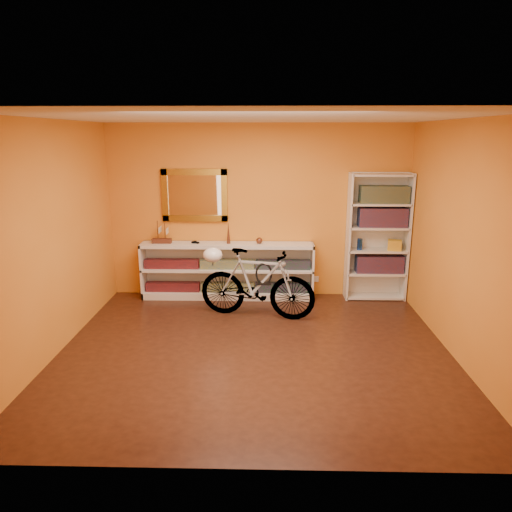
{
  "coord_description": "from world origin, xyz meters",
  "views": [
    {
      "loc": [
        0.14,
        -4.97,
        2.43
      ],
      "look_at": [
        0.0,
        0.7,
        0.95
      ],
      "focal_mm": 32.74,
      "sensor_mm": 36.0,
      "label": 1
    }
  ],
  "objects_px": {
    "helmet": "(213,255)",
    "console_unit": "(228,271)",
    "bookcase": "(378,237)",
    "bicycle": "(257,284)"
  },
  "relations": [
    {
      "from": "bicycle",
      "to": "helmet",
      "type": "distance_m",
      "value": 0.72
    },
    {
      "from": "helmet",
      "to": "bicycle",
      "type": "bearing_deg",
      "value": -11.98
    },
    {
      "from": "bookcase",
      "to": "bicycle",
      "type": "height_order",
      "value": "bookcase"
    },
    {
      "from": "helmet",
      "to": "console_unit",
      "type": "bearing_deg",
      "value": 77.78
    },
    {
      "from": "console_unit",
      "to": "helmet",
      "type": "height_order",
      "value": "helmet"
    },
    {
      "from": "console_unit",
      "to": "bookcase",
      "type": "height_order",
      "value": "bookcase"
    },
    {
      "from": "console_unit",
      "to": "bookcase",
      "type": "distance_m",
      "value": 2.3
    },
    {
      "from": "console_unit",
      "to": "bicycle",
      "type": "distance_m",
      "value": 0.91
    },
    {
      "from": "console_unit",
      "to": "bicycle",
      "type": "bearing_deg",
      "value": -59.17
    },
    {
      "from": "console_unit",
      "to": "bookcase",
      "type": "bearing_deg",
      "value": 0.64
    }
  ]
}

